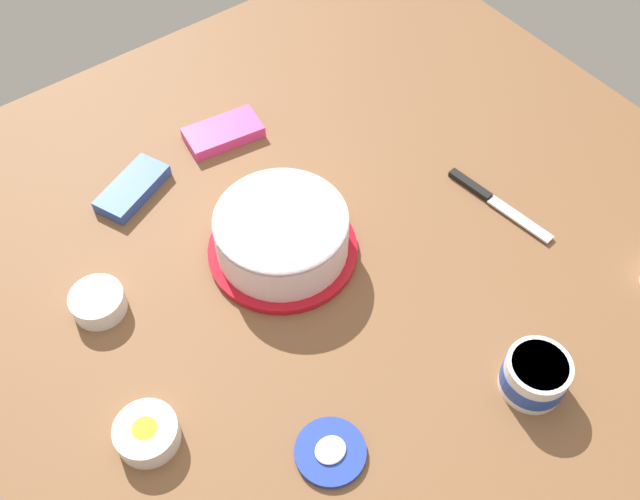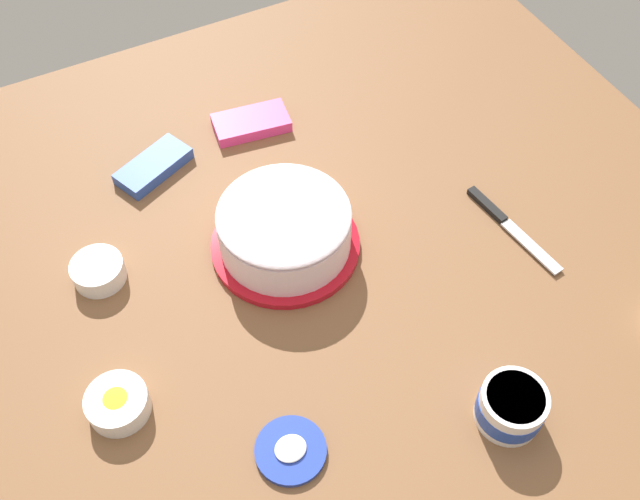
# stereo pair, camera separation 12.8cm
# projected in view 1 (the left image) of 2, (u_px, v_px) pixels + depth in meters

# --- Properties ---
(ground_plane) EXTENTS (1.54, 1.54, 0.00)m
(ground_plane) POSITION_uv_depth(u_px,v_px,m) (340.00, 267.00, 1.31)
(ground_plane) COLOR brown
(frosted_cake) EXTENTS (0.27, 0.27, 0.11)m
(frosted_cake) POSITION_uv_depth(u_px,v_px,m) (282.00, 234.00, 1.28)
(frosted_cake) COLOR red
(frosted_cake) RESTS_ON ground_plane
(frosting_tub) EXTENTS (0.10, 0.10, 0.07)m
(frosting_tub) POSITION_uv_depth(u_px,v_px,m) (535.00, 375.00, 1.14)
(frosting_tub) COLOR white
(frosting_tub) RESTS_ON ground_plane
(frosting_tub_lid) EXTENTS (0.11, 0.11, 0.02)m
(frosting_tub_lid) POSITION_uv_depth(u_px,v_px,m) (330.00, 452.00, 1.10)
(frosting_tub_lid) COLOR #233DAD
(frosting_tub_lid) RESTS_ON ground_plane
(spreading_knife) EXTENTS (0.05, 0.24, 0.01)m
(spreading_knife) POSITION_uv_depth(u_px,v_px,m) (490.00, 199.00, 1.40)
(spreading_knife) COLOR silver
(spreading_knife) RESTS_ON ground_plane
(sprinkle_bowl_green) EXTENTS (0.09, 0.09, 0.04)m
(sprinkle_bowl_green) POSITION_uv_depth(u_px,v_px,m) (98.00, 302.00, 1.24)
(sprinkle_bowl_green) COLOR white
(sprinkle_bowl_green) RESTS_ON ground_plane
(sprinkle_bowl_yellow) EXTENTS (0.10, 0.10, 0.04)m
(sprinkle_bowl_yellow) POSITION_uv_depth(u_px,v_px,m) (147.00, 433.00, 1.10)
(sprinkle_bowl_yellow) COLOR white
(sprinkle_bowl_yellow) RESTS_ON ground_plane
(candy_box_lower) EXTENTS (0.17, 0.13, 0.02)m
(candy_box_lower) POSITION_uv_depth(u_px,v_px,m) (133.00, 188.00, 1.40)
(candy_box_lower) COLOR #2D51B2
(candy_box_lower) RESTS_ON ground_plane
(candy_box_upper) EXTENTS (0.16, 0.10, 0.02)m
(candy_box_upper) POSITION_uv_depth(u_px,v_px,m) (223.00, 133.00, 1.49)
(candy_box_upper) COLOR #E53D8E
(candy_box_upper) RESTS_ON ground_plane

